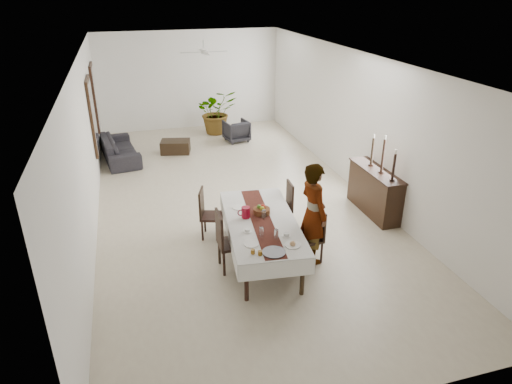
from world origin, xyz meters
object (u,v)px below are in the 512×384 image
at_px(dining_table_top, 261,222).
at_px(woman, 313,213).
at_px(red_pitcher, 246,212).
at_px(sideboard_body, 374,192).
at_px(sofa, 120,149).

bearing_deg(dining_table_top, woman, -10.98).
bearing_deg(red_pitcher, woman, -22.18).
xyz_separation_m(dining_table_top, sideboard_body, (2.87, 1.08, -0.26)).
relative_size(dining_table_top, red_pitcher, 12.00).
bearing_deg(woman, sideboard_body, -64.95).
xyz_separation_m(red_pitcher, sideboard_body, (3.10, 0.90, -0.40)).
height_order(red_pitcher, woman, woman).
distance_m(red_pitcher, sofa, 6.20).
height_order(red_pitcher, sideboard_body, red_pitcher).
bearing_deg(dining_table_top, sofa, 117.90).
bearing_deg(woman, sofa, 18.53).
distance_m(dining_table_top, sofa, 6.44).
xyz_separation_m(woman, sideboard_body, (2.00, 1.34, -0.45)).
relative_size(red_pitcher, woman, 0.11).
bearing_deg(sofa, sideboard_body, -140.83).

